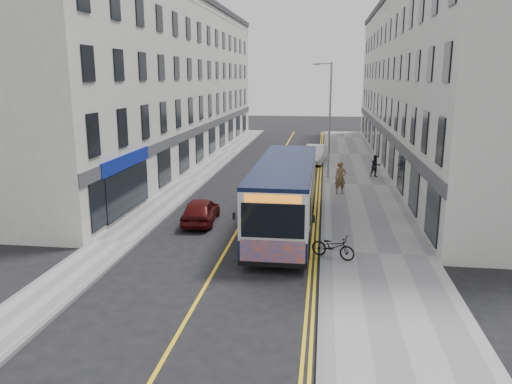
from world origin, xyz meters
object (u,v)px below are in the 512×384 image
(city_bus, at_px, (285,193))
(car_white, at_px, (315,154))
(streetlamp, at_px, (329,116))
(car_maroon, at_px, (201,210))
(pedestrian_far, at_px, (376,166))
(bicycle, at_px, (333,247))
(pedestrian_near, at_px, (340,178))

(city_bus, xyz_separation_m, car_white, (1.00, 18.87, -1.04))
(streetlamp, distance_m, car_white, 7.64)
(streetlamp, height_order, car_maroon, streetlamp)
(city_bus, distance_m, car_maroon, 4.39)
(pedestrian_far, xyz_separation_m, car_maroon, (-9.56, -12.31, -0.26))
(bicycle, relative_size, pedestrian_far, 1.15)
(city_bus, bearing_deg, streetlamp, 80.83)
(bicycle, height_order, pedestrian_far, pedestrian_far)
(streetlamp, xyz_separation_m, car_white, (-0.97, 6.65, -3.64))
(streetlamp, height_order, pedestrian_near, streetlamp)
(city_bus, relative_size, pedestrian_near, 5.73)
(city_bus, height_order, pedestrian_far, city_bus)
(pedestrian_far, distance_m, car_white, 7.41)
(city_bus, bearing_deg, car_white, 86.95)
(bicycle, distance_m, car_white, 22.69)
(streetlamp, bearing_deg, bicycle, -89.18)
(pedestrian_far, distance_m, car_maroon, 15.59)
(pedestrian_near, bearing_deg, bicycle, -107.97)
(pedestrian_near, relative_size, car_maroon, 0.52)
(pedestrian_far, relative_size, car_maroon, 0.42)
(city_bus, xyz_separation_m, bicycle, (2.20, -3.79, -1.19))
(city_bus, bearing_deg, pedestrian_near, 69.35)
(city_bus, relative_size, pedestrian_far, 7.17)
(streetlamp, relative_size, pedestrian_far, 5.13)
(car_maroon, bearing_deg, pedestrian_far, -131.16)
(car_maroon, bearing_deg, streetlamp, -121.24)
(car_maroon, bearing_deg, pedestrian_near, -139.13)
(pedestrian_far, bearing_deg, city_bus, -129.04)
(bicycle, relative_size, car_white, 0.40)
(streetlamp, height_order, bicycle, streetlamp)
(car_white, bearing_deg, streetlamp, -75.60)
(streetlamp, height_order, car_white, streetlamp)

